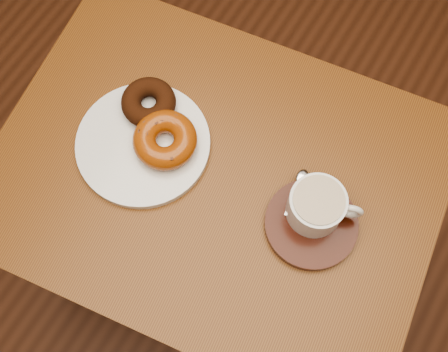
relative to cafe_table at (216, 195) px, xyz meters
The scene contains 8 objects.
ground 0.66m from the cafe_table, 116.69° to the left, with size 6.00×6.00×0.00m, color #512B19.
cafe_table is the anchor object (origin of this frame).
donut_plate 0.20m from the cafe_table, behind, with size 0.25×0.25×0.02m, color silver.
donut_cinnamon 0.24m from the cafe_table, 164.55° to the left, with size 0.10×0.10×0.04m, color #33170A.
donut_caramel 0.19m from the cafe_table, behind, with size 0.15×0.15×0.04m.
saucer 0.24m from the cafe_table, ahead, with size 0.17×0.17×0.02m, color #320F06.
coffee_cup 0.26m from the cafe_table, ahead, with size 0.13×0.10×0.07m.
teaspoon 0.21m from the cafe_table, 24.07° to the left, with size 0.02×0.10×0.01m.
Camera 1 is at (0.26, -0.41, 1.75)m, focal length 45.00 mm.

